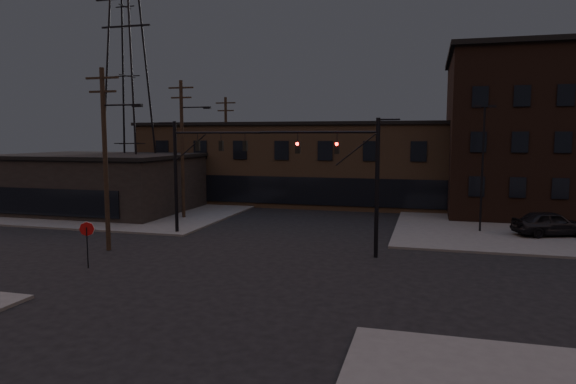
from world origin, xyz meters
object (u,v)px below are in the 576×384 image
object	(u,v)px
parked_car_lot_a	(551,223)
parked_car_lot_b	(551,207)
traffic_signal_far	(192,164)
stop_sign	(87,234)
car_crossing	(334,199)
traffic_signal_near	(357,172)

from	to	relation	value
parked_car_lot_a	parked_car_lot_b	world-z (taller)	parked_car_lot_a
traffic_signal_far	stop_sign	distance (m)	10.55
car_crossing	parked_car_lot_a	bearing A→B (deg)	-28.29
traffic_signal_far	parked_car_lot_a	size ratio (longest dim) A/B	1.59
stop_sign	parked_car_lot_b	size ratio (longest dim) A/B	0.57
traffic_signal_far	parked_car_lot_b	world-z (taller)	traffic_signal_far
traffic_signal_near	traffic_signal_far	bearing A→B (deg)	163.83
traffic_signal_near	parked_car_lot_b	size ratio (longest dim) A/B	1.84
traffic_signal_near	car_crossing	xyz separation A→B (m)	(-5.09, 20.61, -4.21)
stop_sign	parked_car_lot_a	distance (m)	29.82
parked_car_lot_b	parked_car_lot_a	bearing A→B (deg)	-178.87
stop_sign	car_crossing	distance (m)	28.35
traffic_signal_far	car_crossing	distance (m)	18.97
car_crossing	parked_car_lot_b	bearing A→B (deg)	3.20
traffic_signal_far	car_crossing	world-z (taller)	traffic_signal_far
parked_car_lot_a	traffic_signal_near	bearing A→B (deg)	107.00
stop_sign	car_crossing	bearing A→B (deg)	73.04
parked_car_lot_b	car_crossing	bearing A→B (deg)	100.60
parked_car_lot_a	car_crossing	size ratio (longest dim) A/B	1.15
traffic_signal_near	parked_car_lot_a	distance (m)	15.59
traffic_signal_near	stop_sign	distance (m)	15.17
traffic_signal_far	parked_car_lot_a	world-z (taller)	traffic_signal_far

